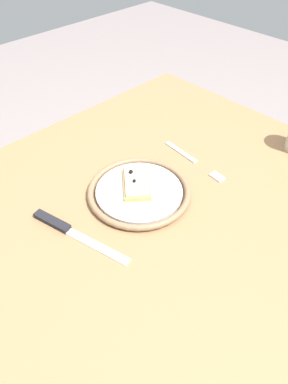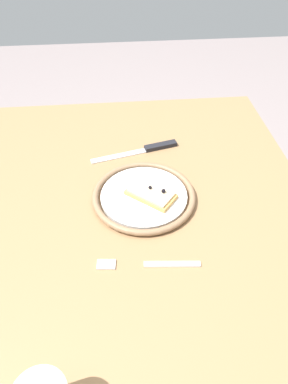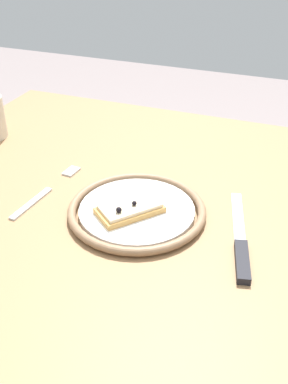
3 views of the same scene
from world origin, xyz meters
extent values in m
cube|color=#936D47|center=(0.00, 0.00, 0.70)|extent=(0.97, 0.86, 0.04)
cylinder|color=#4C4742|center=(-0.43, 0.37, 0.34)|extent=(0.05, 0.05, 0.68)
cylinder|color=white|center=(0.03, -0.04, 0.73)|extent=(0.20, 0.20, 0.01)
torus|color=#8C6B4C|center=(0.03, -0.04, 0.73)|extent=(0.24, 0.24, 0.01)
cube|color=tan|center=(0.02, -0.05, 0.74)|extent=(0.12, 0.12, 0.01)
cube|color=beige|center=(0.02, -0.05, 0.75)|extent=(0.10, 0.11, 0.01)
sphere|color=black|center=(0.03, -0.05, 0.75)|extent=(0.01, 0.01, 0.01)
sphere|color=black|center=(0.01, -0.08, 0.76)|extent=(0.01, 0.01, 0.01)
cube|color=silver|center=(0.19, 0.01, 0.72)|extent=(0.05, 0.15, 0.00)
cube|color=black|center=(0.22, -0.10, 0.73)|extent=(0.04, 0.09, 0.01)
cube|color=silver|center=(-0.16, -0.08, 0.72)|extent=(0.02, 0.11, 0.00)
cube|color=silver|center=(-0.15, 0.05, 0.72)|extent=(0.03, 0.04, 0.00)
camera|label=1|loc=(0.43, 0.39, 1.29)|focal=33.04mm
camera|label=2|loc=(-0.55, 0.02, 1.29)|focal=32.73mm
camera|label=3|loc=(0.27, -0.65, 1.18)|focal=43.24mm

